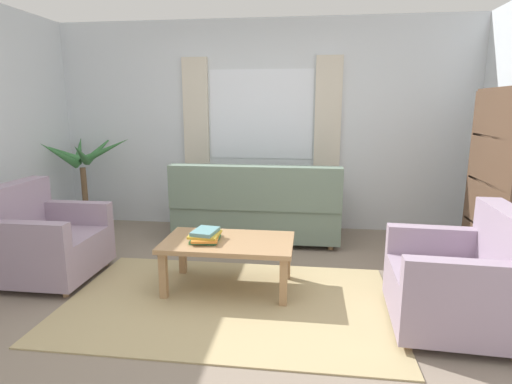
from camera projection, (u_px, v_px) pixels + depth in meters
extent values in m
plane|color=gray|center=(229.00, 303.00, 3.30)|extent=(6.24, 6.24, 0.00)
cube|color=silver|center=(261.00, 126.00, 5.22)|extent=(5.32, 0.12, 2.60)
cube|color=white|center=(261.00, 115.00, 5.13)|extent=(1.30, 0.01, 1.10)
cube|color=beige|center=(196.00, 114.00, 5.21)|extent=(0.32, 0.06, 1.40)
cube|color=beige|center=(328.00, 115.00, 5.00)|extent=(0.32, 0.06, 1.40)
cube|color=tan|center=(229.00, 302.00, 3.30)|extent=(2.61, 1.63, 0.01)
cube|color=slate|center=(258.00, 218.00, 4.88)|extent=(1.90, 0.80, 0.38)
cube|color=slate|center=(254.00, 188.00, 4.49)|extent=(1.90, 0.20, 0.48)
cube|color=slate|center=(333.00, 194.00, 4.71)|extent=(0.16, 0.80, 0.24)
cube|color=slate|center=(186.00, 190.00, 4.93)|extent=(0.16, 0.80, 0.24)
cylinder|color=#A87F56|center=(328.00, 230.00, 5.11)|extent=(0.06, 0.06, 0.06)
cylinder|color=#A87F56|center=(196.00, 225.00, 5.33)|extent=(0.06, 0.06, 0.06)
cylinder|color=#A87F56|center=(331.00, 246.00, 4.53)|extent=(0.06, 0.06, 0.06)
cylinder|color=#A87F56|center=(182.00, 240.00, 4.75)|extent=(0.06, 0.06, 0.06)
cube|color=#998499|center=(52.00, 253.00, 3.73)|extent=(0.80, 0.84, 0.36)
cube|color=#998499|center=(14.00, 209.00, 3.69)|extent=(0.18, 0.84, 0.46)
cube|color=#998499|center=(22.00, 235.00, 3.32)|extent=(0.80, 0.12, 0.22)
cube|color=#998499|center=(72.00, 213.00, 4.02)|extent=(0.80, 0.12, 0.22)
cylinder|color=#A87F56|center=(66.00, 293.00, 3.41)|extent=(0.05, 0.05, 0.06)
cylinder|color=#A87F56|center=(105.00, 263.00, 4.07)|extent=(0.05, 0.05, 0.06)
cylinder|color=#A87F56|center=(46.00, 260.00, 4.15)|extent=(0.05, 0.05, 0.06)
cube|color=#998499|center=(450.00, 296.00, 2.89)|extent=(0.84, 0.88, 0.36)
cube|color=#998499|center=(508.00, 244.00, 2.75)|extent=(0.22, 0.85, 0.46)
cube|color=#998499|center=(440.00, 241.00, 3.18)|extent=(0.81, 0.16, 0.22)
cube|color=#998499|center=(471.00, 279.00, 2.48)|extent=(0.81, 0.16, 0.22)
cylinder|color=#A87F56|center=(393.00, 298.00, 3.32)|extent=(0.05, 0.05, 0.06)
cylinder|color=#A87F56|center=(409.00, 345.00, 2.66)|extent=(0.05, 0.05, 0.06)
cylinder|color=#A87F56|center=(478.00, 305.00, 3.20)|extent=(0.05, 0.05, 0.06)
cube|color=#A87F56|center=(228.00, 242.00, 3.48)|extent=(1.10, 0.64, 0.04)
cube|color=#A87F56|center=(163.00, 276.00, 3.33)|extent=(0.06, 0.06, 0.40)
cube|color=#A87F56|center=(283.00, 282.00, 3.21)|extent=(0.06, 0.06, 0.40)
cube|color=#A87F56|center=(183.00, 253.00, 3.84)|extent=(0.06, 0.06, 0.40)
cube|color=#A87F56|center=(287.00, 258.00, 3.72)|extent=(0.06, 0.06, 0.40)
cube|color=#387F4C|center=(205.00, 239.00, 3.47)|extent=(0.23, 0.27, 0.02)
cube|color=orange|center=(206.00, 237.00, 3.46)|extent=(0.26, 0.34, 0.02)
cube|color=gold|center=(205.00, 234.00, 3.45)|extent=(0.25, 0.26, 0.02)
cube|color=#5B8E93|center=(205.00, 231.00, 3.45)|extent=(0.22, 0.27, 0.03)
cylinder|color=#56565B|center=(87.00, 217.00, 5.23)|extent=(0.36, 0.36, 0.34)
cylinder|color=brown|center=(84.00, 186.00, 5.15)|extent=(0.07, 0.07, 0.46)
cone|color=#38753D|center=(106.00, 150.00, 5.02)|extent=(0.64, 0.11, 0.36)
cone|color=#38753D|center=(100.00, 148.00, 5.33)|extent=(0.23, 0.58, 0.40)
cone|color=#38753D|center=(79.00, 149.00, 5.31)|extent=(0.33, 0.53, 0.39)
cone|color=#38753D|center=(60.00, 152.00, 5.08)|extent=(0.56, 0.14, 0.30)
cone|color=#38753D|center=(59.00, 154.00, 4.86)|extent=(0.31, 0.47, 0.42)
cone|color=#38753D|center=(81.00, 154.00, 4.80)|extent=(0.29, 0.55, 0.36)
cube|color=brown|center=(483.00, 177.00, 4.16)|extent=(0.30, 0.04, 1.70)
cube|color=brown|center=(487.00, 185.00, 3.74)|extent=(0.02, 0.90, 1.70)
cube|color=brown|center=(492.00, 271.00, 3.90)|extent=(0.30, 0.86, 0.02)
cube|color=brown|center=(498.00, 229.00, 3.81)|extent=(0.30, 0.86, 0.02)
cube|color=brown|center=(504.00, 184.00, 3.73)|extent=(0.30, 0.86, 0.02)
cube|color=brown|center=(510.00, 137.00, 3.64)|extent=(0.30, 0.86, 0.02)
cube|color=#B23833|center=(510.00, 220.00, 3.60)|extent=(0.26, 0.06, 0.25)
cube|color=orange|center=(505.00, 220.00, 3.68)|extent=(0.24, 0.07, 0.21)
cube|color=#5B8E93|center=(501.00, 218.00, 3.75)|extent=(0.28, 0.05, 0.21)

